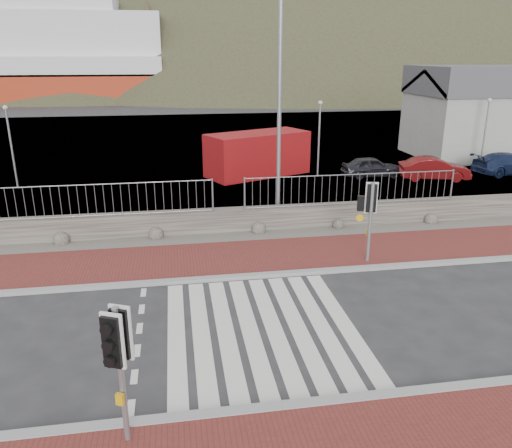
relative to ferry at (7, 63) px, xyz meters
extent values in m
plane|color=#28282B|center=(24.65, -67.90, -5.36)|extent=(220.00, 220.00, 0.00)
cube|color=maroon|center=(24.65, -63.40, -5.32)|extent=(40.00, 3.00, 0.08)
cube|color=gray|center=(24.65, -70.90, -5.31)|extent=(40.00, 0.25, 0.12)
cube|color=gray|center=(24.65, -64.90, -5.31)|extent=(40.00, 0.25, 0.12)
cube|color=silver|center=(22.55, -67.90, -5.36)|extent=(0.42, 5.60, 0.01)
cube|color=silver|center=(23.15, -67.90, -5.36)|extent=(0.42, 5.60, 0.01)
cube|color=silver|center=(23.75, -67.90, -5.36)|extent=(0.42, 5.60, 0.01)
cube|color=silver|center=(24.35, -67.90, -5.36)|extent=(0.42, 5.60, 0.01)
cube|color=silver|center=(24.95, -67.90, -5.36)|extent=(0.42, 5.60, 0.01)
cube|color=silver|center=(25.55, -67.90, -5.36)|extent=(0.42, 5.60, 0.01)
cube|color=silver|center=(26.15, -67.90, -5.36)|extent=(0.42, 5.60, 0.01)
cube|color=silver|center=(26.75, -67.90, -5.36)|extent=(0.42, 5.60, 0.01)
cube|color=#59544C|center=(24.65, -61.40, -5.33)|extent=(40.00, 1.50, 0.06)
cube|color=#413B35|center=(24.65, -60.60, -4.91)|extent=(40.00, 0.60, 0.90)
cylinder|color=gray|center=(19.85, -60.75, -3.26)|extent=(8.40, 0.04, 0.04)
cylinder|color=gray|center=(24.05, -60.75, -3.86)|extent=(0.07, 0.07, 1.20)
cylinder|color=gray|center=(29.45, -60.75, -3.26)|extent=(8.40, 0.04, 0.04)
cylinder|color=gray|center=(25.25, -60.75, -3.86)|extent=(0.07, 0.07, 1.20)
cylinder|color=gray|center=(33.65, -60.75, -3.86)|extent=(0.07, 0.07, 1.20)
cube|color=#4C4C4F|center=(24.65, -40.00, -5.36)|extent=(120.00, 40.00, 0.50)
cube|color=#3F4C54|center=(24.65, -5.00, -5.36)|extent=(220.00, 50.00, 0.05)
cube|color=silver|center=(6.65, 0.00, 3.64)|extent=(30.00, 12.00, 6.00)
cube|color=silver|center=(6.65, 0.00, 7.64)|extent=(18.00, 10.00, 2.50)
cube|color=#9E9E99|center=(44.65, -48.00, -3.36)|extent=(12.00, 6.00, 4.00)
cube|color=#4C4C51|center=(44.65, -48.00, -0.46)|extent=(12.20, 6.20, 1.80)
ellipsoid|color=#2D351F|center=(9.65, 20.00, -25.36)|extent=(106.40, 68.40, 76.00)
ellipsoid|color=#2D351F|center=(54.65, 20.00, -31.36)|extent=(140.00, 90.00, 100.00)
cylinder|color=gray|center=(21.67, -71.30, -4.04)|extent=(0.10, 0.10, 2.65)
cube|color=#CC980C|center=(21.67, -71.30, -4.37)|extent=(0.15, 0.12, 0.21)
cube|color=black|center=(21.67, -71.30, -3.23)|extent=(0.44, 0.36, 0.99)
sphere|color=#0CE53F|center=(21.67, -71.30, -3.52)|extent=(0.14, 0.14, 0.14)
cylinder|color=gray|center=(28.78, -64.38, -4.01)|extent=(0.11, 0.11, 2.70)
cube|color=#CC980C|center=(28.78, -64.38, -4.35)|extent=(0.15, 0.11, 0.21)
cube|color=black|center=(28.78, -64.38, -3.19)|extent=(0.43, 0.31, 1.01)
sphere|color=#0CE53F|center=(28.78, -64.38, -3.48)|extent=(0.14, 0.14, 0.14)
cube|color=black|center=(28.45, -64.31, -3.33)|extent=(0.24, 0.20, 0.48)
cylinder|color=gray|center=(26.74, -59.80, -0.82)|extent=(0.16, 0.16, 9.08)
cube|color=maroon|center=(27.33, -51.29, -4.18)|extent=(6.16, 4.47, 2.37)
imported|color=black|center=(33.51, -52.83, -4.80)|extent=(3.33, 1.38, 1.13)
imported|color=#5B0D0E|center=(36.58, -54.03, -4.75)|extent=(3.89, 2.06, 1.22)
imported|color=#152041|center=(41.41, -53.46, -4.75)|extent=(4.35, 2.15, 1.22)
camera|label=1|loc=(22.74, -78.64, 1.10)|focal=35.00mm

